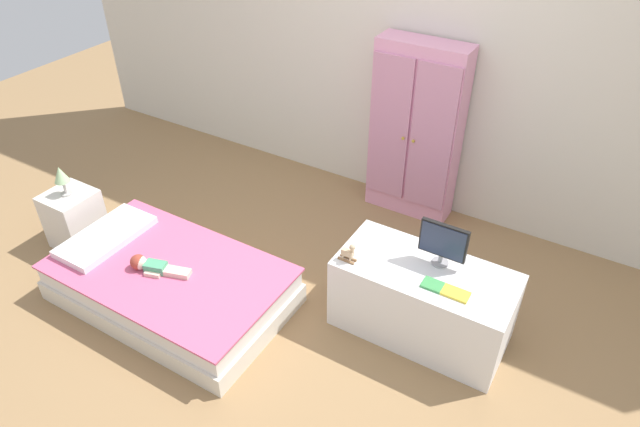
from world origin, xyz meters
TOP-DOWN VIEW (x-y plane):
  - ground_plane at (0.00, 0.00)m, footprint 10.00×10.00m
  - back_wall at (0.00, 1.57)m, footprint 6.40×0.05m
  - bed at (-0.75, -0.34)m, footprint 1.49×0.88m
  - pillow at (-1.29, -0.34)m, footprint 0.32×0.63m
  - doll at (-0.82, -0.41)m, footprint 0.39×0.18m
  - nightstand at (-1.75, -0.24)m, footprint 0.32×0.32m
  - table_lamp at (-1.75, -0.24)m, footprint 0.10×0.10m
  - wardrobe at (0.14, 1.41)m, footprint 0.65×0.27m
  - tv_stand at (0.72, 0.24)m, footprint 1.02×0.49m
  - tv_monitor at (0.77, 0.33)m, footprint 0.28×0.10m
  - rocking_horse_toy at (0.31, 0.08)m, footprint 0.11×0.04m
  - book_green at (0.80, 0.13)m, footprint 0.11×0.09m
  - book_yellow at (0.93, 0.13)m, footprint 0.16×0.09m

SIDE VIEW (x-z plane):
  - ground_plane at x=0.00m, z-range -0.02..0.00m
  - bed at x=-0.75m, z-range 0.00..0.28m
  - nightstand at x=-1.75m, z-range 0.00..0.42m
  - tv_stand at x=0.72m, z-range 0.00..0.49m
  - pillow at x=-1.29m, z-range 0.28..0.33m
  - doll at x=-0.82m, z-range 0.27..0.36m
  - book_yellow at x=0.93m, z-range 0.49..0.51m
  - book_green at x=0.80m, z-range 0.49..0.51m
  - rocking_horse_toy at x=0.31m, z-range 0.49..0.62m
  - table_lamp at x=-1.75m, z-range 0.47..0.69m
  - tv_monitor at x=0.77m, z-range 0.51..0.79m
  - wardrobe at x=0.14m, z-range 0.00..1.35m
  - back_wall at x=0.00m, z-range 0.00..2.70m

